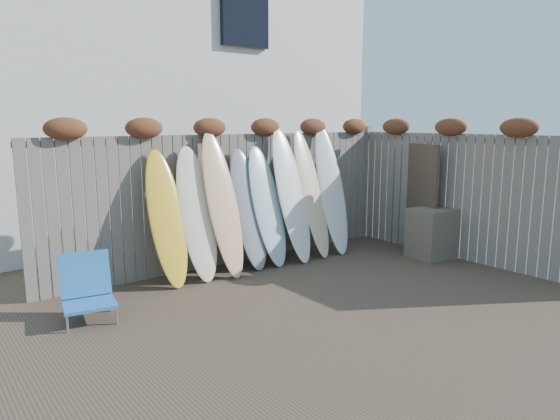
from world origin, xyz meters
TOP-DOWN VIEW (x-y plane):
  - ground at (0.00, 0.00)m, footprint 80.00×80.00m
  - back_fence at (0.06, 2.39)m, footprint 6.05×0.28m
  - right_fence at (2.99, 0.25)m, footprint 0.28×4.40m
  - house at (0.50, 6.50)m, footprint 8.50×5.50m
  - beach_chair at (-2.53, 1.46)m, footprint 0.64×0.67m
  - wooden_crate at (2.72, 0.66)m, footprint 0.74×0.64m
  - lattice_panel at (2.94, 1.22)m, footprint 0.44×1.16m
  - surfboard_0 at (-1.29, 2.01)m, footprint 0.50×0.66m
  - surfboard_1 at (-0.84, 2.01)m, footprint 0.54×0.68m
  - surfboard_2 at (-0.46, 1.95)m, footprint 0.54×0.76m
  - surfboard_3 at (0.03, 2.01)m, footprint 0.51×0.64m
  - surfboard_4 at (0.36, 1.98)m, footprint 0.61×0.70m
  - surfboard_5 at (0.80, 1.94)m, footprint 0.58×0.77m
  - surfboard_6 at (1.24, 1.97)m, footprint 0.55×0.78m
  - surfboard_7 at (1.68, 1.96)m, footprint 0.56×0.80m

SIDE VIEW (x-z plane):
  - ground at x=0.00m, z-range 0.00..0.00m
  - beach_chair at x=-2.53m, z-range -0.03..0.70m
  - wooden_crate at x=2.72m, z-range 0.00..0.80m
  - surfboard_3 at x=0.03m, z-range 0.00..1.80m
  - lattice_panel at x=2.94m, z-range 0.00..1.82m
  - surfboard_0 at x=-1.29m, z-range 0.00..1.83m
  - surfboard_4 at x=0.36m, z-range 0.00..1.83m
  - surfboard_1 at x=-0.84m, z-range 0.00..1.86m
  - surfboard_2 at x=-0.46m, z-range 0.00..2.06m
  - surfboard_6 at x=1.24m, z-range 0.00..2.07m
  - surfboard_5 at x=0.80m, z-range 0.00..2.10m
  - surfboard_7 at x=1.68m, z-range 0.00..2.13m
  - right_fence at x=2.99m, z-range 0.02..2.26m
  - back_fence at x=0.06m, z-range 0.06..2.30m
  - house at x=0.50m, z-range 0.04..6.36m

